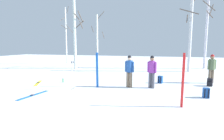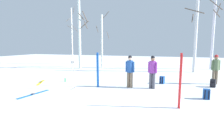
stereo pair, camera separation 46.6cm
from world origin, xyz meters
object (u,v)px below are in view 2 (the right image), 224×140
at_px(person_0, 216,67).
at_px(ski_pair_lying_0, 34,94).
at_px(ski_poles_0, 73,74).
at_px(water_bottle_0, 65,80).
at_px(birch_tree_1, 80,34).
at_px(person_1, 130,69).
at_px(ski_pair_planted_0, 98,70).
at_px(birch_tree_0, 72,35).
at_px(birch_tree_4, 214,28).
at_px(ski_pair_lying_1, 41,82).
at_px(ski_pair_planted_1, 180,81).
at_px(birch_tree_2, 102,40).
at_px(person_2, 152,70).
at_px(backpack_1, 213,83).
at_px(birch_tree_3, 196,28).
at_px(backpack_0, 162,80).
at_px(backpack_2, 206,94).

relative_size(person_0, ski_pair_lying_0, 0.95).
bearing_deg(ski_pair_lying_0, ski_poles_0, 50.34).
distance_m(water_bottle_0, birch_tree_1, 7.25).
relative_size(person_1, ski_pair_planted_0, 0.92).
xyz_separation_m(birch_tree_0, birch_tree_4, (14.79, -0.14, 0.39)).
distance_m(person_0, ski_pair_lying_1, 10.32).
distance_m(ski_pair_planted_0, birch_tree_0, 13.25).
distance_m(ski_pair_planted_1, birch_tree_2, 12.92).
relative_size(water_bottle_0, birch_tree_4, 0.03).
height_order(person_2, ski_pair_planted_1, ski_pair_planted_1).
bearing_deg(person_2, ski_pair_planted_1, -64.95).
relative_size(backpack_1, birch_tree_3, 0.06).
bearing_deg(birch_tree_4, backpack_1, -97.70).
distance_m(backpack_0, backpack_1, 2.65).
xyz_separation_m(person_1, backpack_0, (1.57, 1.57, -0.77)).
relative_size(ski_pair_planted_1, backpack_0, 4.53).
height_order(ski_pair_planted_1, ski_pair_lying_0, ski_pair_planted_1).
distance_m(birch_tree_1, birch_tree_4, 12.27).
bearing_deg(ski_pair_lying_0, ski_pair_planted_1, 1.60).
bearing_deg(backpack_1, birch_tree_1, 155.67).
xyz_separation_m(person_2, ski_pair_planted_1, (1.32, -2.82, 0.01)).
bearing_deg(birch_tree_2, person_2, -52.39).
bearing_deg(birch_tree_3, ski_pair_lying_0, -126.65).
distance_m(ski_poles_0, backpack_0, 5.16).
bearing_deg(person_1, ski_pair_lying_0, -143.24).
bearing_deg(ski_poles_0, water_bottle_0, 134.01).
height_order(backpack_0, backpack_1, same).
relative_size(backpack_0, birch_tree_3, 0.06).
bearing_deg(ski_pair_planted_1, birch_tree_1, 134.64).
bearing_deg(ski_poles_0, person_1, 28.04).
distance_m(person_1, birch_tree_3, 8.54).
bearing_deg(birch_tree_4, ski_pair_planted_1, -102.91).
bearing_deg(birch_tree_3, ski_pair_planted_1, -96.91).
relative_size(person_2, birch_tree_3, 0.25).
bearing_deg(water_bottle_0, birch_tree_4, 45.42).
relative_size(person_2, water_bottle_0, 7.35).
distance_m(ski_pair_planted_0, ski_pair_lying_1, 3.86).
relative_size(backpack_0, birch_tree_1, 0.07).
bearing_deg(person_0, ski_pair_planted_1, -111.13).
height_order(birch_tree_0, birch_tree_4, birch_tree_4).
bearing_deg(person_1, backpack_2, -17.00).
bearing_deg(birch_tree_4, ski_pair_lying_0, -125.93).
bearing_deg(person_1, birch_tree_3, 63.04).
bearing_deg(person_0, ski_pair_lying_1, -163.44).
xyz_separation_m(person_1, birch_tree_2, (-4.78, 7.85, 1.73)).
bearing_deg(water_bottle_0, ski_pair_lying_1, -150.51).
bearing_deg(ski_poles_0, ski_pair_lying_1, 162.71).
relative_size(ski_pair_planted_1, birch_tree_2, 0.36).
bearing_deg(ski_pair_lying_1, ski_pair_planted_0, 0.58).
xyz_separation_m(person_1, ski_pair_lying_0, (-3.84, -2.87, -0.97)).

